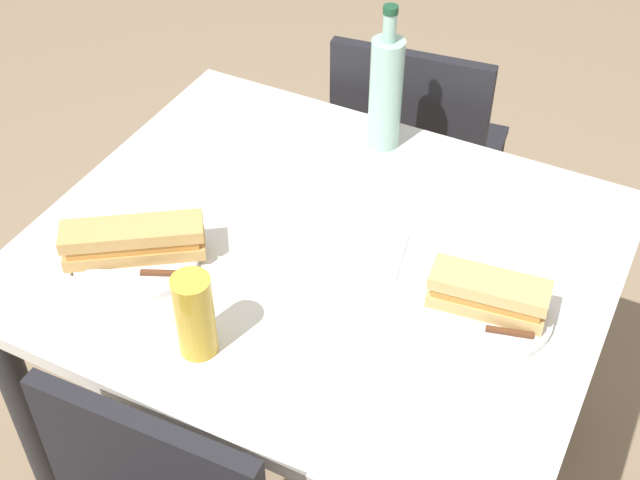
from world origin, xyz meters
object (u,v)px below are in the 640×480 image
at_px(knife_near, 141,273).
at_px(plate_far, 485,311).
at_px(knife_far, 486,329).
at_px(water_bottle, 386,91).
at_px(chair_near, 413,160).
at_px(baguette_sandwich_far, 488,294).
at_px(plate_near, 137,257).
at_px(beer_glass, 195,315).
at_px(baguette_sandwich_near, 133,240).
at_px(dining_table, 320,290).

height_order(knife_near, plate_far, knife_near).
relative_size(knife_far, water_bottle, 0.55).
bearing_deg(knife_near, water_bottle, -110.43).
height_order(chair_near, knife_far, chair_near).
xyz_separation_m(chair_near, baguette_sandwich_far, (-0.39, 0.66, 0.30)).
bearing_deg(plate_near, chair_near, -105.57).
bearing_deg(plate_near, baguette_sandwich_far, -165.26).
bearing_deg(water_bottle, knife_far, 131.43).
relative_size(baguette_sandwich_far, beer_glass, 1.31).
relative_size(chair_near, plate_far, 3.69).
distance_m(plate_near, baguette_sandwich_near, 0.04).
relative_size(dining_table, knife_near, 6.33).
distance_m(plate_near, beer_glass, 0.26).
distance_m(baguette_sandwich_far, beer_glass, 0.50).
relative_size(chair_near, knife_far, 4.89).
bearing_deg(water_bottle, knife_near, 69.57).
bearing_deg(knife_near, plate_near, -44.08).
height_order(knife_far, water_bottle, water_bottle).
height_order(baguette_sandwich_near, knife_far, baguette_sandwich_near).
bearing_deg(knife_far, beer_glass, 30.08).
bearing_deg(chair_near, plate_far, 120.33).
relative_size(chair_near, baguette_sandwich_near, 3.44).
relative_size(dining_table, water_bottle, 3.30).
bearing_deg(knife_near, chair_near, -102.40).
height_order(dining_table, knife_far, knife_far).
bearing_deg(baguette_sandwich_far, plate_near, 14.74).
xyz_separation_m(plate_near, water_bottle, (-0.26, -0.54, 0.12)).
bearing_deg(knife_near, knife_far, -165.68).
bearing_deg(baguette_sandwich_far, water_bottle, -46.43).
bearing_deg(chair_near, water_bottle, 95.33).
relative_size(chair_near, knife_near, 5.14).
relative_size(plate_near, plate_far, 1.00).
distance_m(knife_near, plate_far, 0.61).
height_order(plate_far, knife_far, knife_far).
distance_m(dining_table, knife_far, 0.38).
bearing_deg(plate_far, knife_near, 19.19).
bearing_deg(chair_near, knife_near, 77.60).
distance_m(knife_near, beer_glass, 0.21).
height_order(plate_near, plate_far, same).
distance_m(baguette_sandwich_near, baguette_sandwich_far, 0.64).
xyz_separation_m(baguette_sandwich_near, baguette_sandwich_far, (-0.62, -0.16, 0.00)).
distance_m(plate_near, water_bottle, 0.61).
bearing_deg(dining_table, plate_near, 32.48).
height_order(knife_near, water_bottle, water_bottle).
xyz_separation_m(dining_table, chair_near, (0.06, -0.64, -0.13)).
bearing_deg(water_bottle, chair_near, -84.67).
bearing_deg(baguette_sandwich_far, knife_near, 19.19).
xyz_separation_m(knife_near, knife_far, (-0.60, -0.15, 0.00)).
distance_m(baguette_sandwich_near, plate_far, 0.64).
xyz_separation_m(plate_far, water_bottle, (0.36, -0.38, 0.12)).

